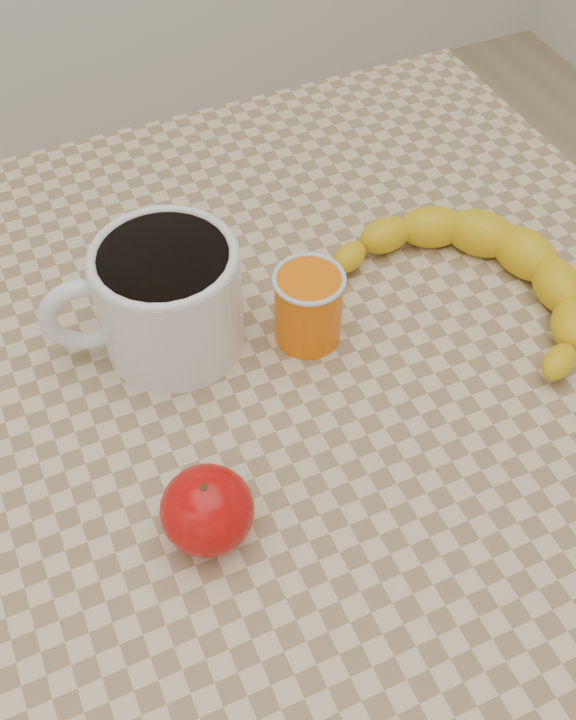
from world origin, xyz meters
name	(u,v)px	position (x,y,z in m)	size (l,w,h in m)	color
ground	(288,672)	(0.00, 0.00, 0.00)	(3.00, 3.00, 0.00)	tan
table	(288,432)	(0.00, 0.00, 0.66)	(0.80, 0.80, 0.75)	#CAB58F
coffee_mug	(165,295)	(-0.08, 0.08, 0.81)	(0.18, 0.14, 0.10)	white
orange_juice_glass	(308,306)	(0.03, 0.03, 0.79)	(0.06, 0.06, 0.07)	orange
apple	(207,510)	(-0.11, -0.11, 0.78)	(0.09, 0.09, 0.06)	#A6050A
banana	(480,278)	(0.20, 0.01, 0.77)	(0.28, 0.33, 0.04)	yellow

